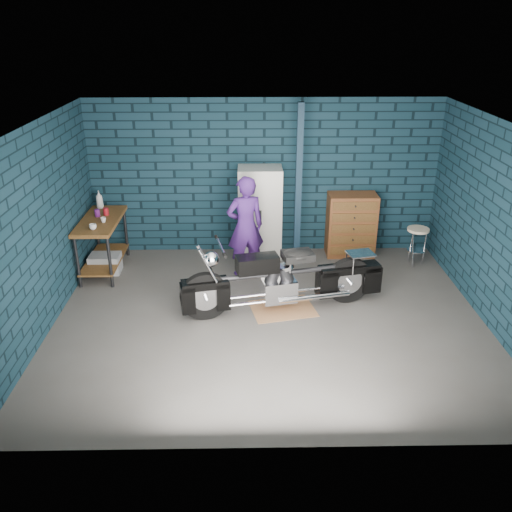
{
  "coord_description": "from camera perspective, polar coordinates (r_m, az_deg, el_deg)",
  "views": [
    {
      "loc": [
        -0.31,
        -6.63,
        3.92
      ],
      "look_at": [
        -0.18,
        0.3,
        0.84
      ],
      "focal_mm": 38.0,
      "sensor_mm": 36.0,
      "label": 1
    }
  ],
  "objects": [
    {
      "name": "shop_stool",
      "position": [
        9.58,
        16.51,
        0.95
      ],
      "size": [
        0.41,
        0.41,
        0.66
      ],
      "primitive_type": null,
      "rotation": [
        0.0,
        0.0,
        -0.15
      ],
      "color": "beige",
      "rests_on": "ground"
    },
    {
      "name": "tool_chest",
      "position": [
        9.65,
        9.99,
        3.21
      ],
      "size": [
        0.83,
        0.46,
        1.11
      ],
      "primitive_type": "cube",
      "color": "brown",
      "rests_on": "ground"
    },
    {
      "name": "mug_red",
      "position": [
        9.27,
        -15.52,
        4.54
      ],
      "size": [
        0.09,
        0.09,
        0.12
      ],
      "primitive_type": "cylinder",
      "rotation": [
        0.0,
        0.0,
        -0.09
      ],
      "color": "maroon",
      "rests_on": "workbench"
    },
    {
      "name": "bottle",
      "position": [
        9.62,
        -16.17,
        5.74
      ],
      "size": [
        0.14,
        0.14,
        0.31
      ],
      "primitive_type": "imported",
      "rotation": [
        0.0,
        0.0,
        0.23
      ],
      "color": "gray",
      "rests_on": "workbench"
    },
    {
      "name": "workbench",
      "position": [
        9.28,
        -15.8,
        1.11
      ],
      "size": [
        0.6,
        1.4,
        0.91
      ],
      "primitive_type": "cube",
      "color": "brown",
      "rests_on": "ground"
    },
    {
      "name": "motorcycle",
      "position": [
        7.69,
        2.91,
        -1.99
      ],
      "size": [
        2.6,
        1.21,
        1.11
      ],
      "primitive_type": null,
      "rotation": [
        0.0,
        0.0,
        0.22
      ],
      "color": "black",
      "rests_on": "ground"
    },
    {
      "name": "room_walls",
      "position": [
        7.46,
        1.35,
        8.31
      ],
      "size": [
        6.02,
        5.01,
        2.71
      ],
      "color": "#0E2631",
      "rests_on": "ground"
    },
    {
      "name": "person",
      "position": [
        8.66,
        -1.13,
        3.1
      ],
      "size": [
        0.69,
        0.55,
        1.66
      ],
      "primitive_type": "imported",
      "rotation": [
        0.0,
        0.0,
        3.41
      ],
      "color": "#441E72",
      "rests_on": "ground"
    },
    {
      "name": "mug_purple",
      "position": [
        9.24,
        -16.37,
        4.37
      ],
      "size": [
        0.11,
        0.11,
        0.12
      ],
      "primitive_type": "cylinder",
      "rotation": [
        0.0,
        0.0,
        -0.34
      ],
      "color": "#5F1B6E",
      "rests_on": "workbench"
    },
    {
      "name": "cup_a",
      "position": [
        8.68,
        -16.8,
        2.96
      ],
      "size": [
        0.15,
        0.15,
        0.09
      ],
      "primitive_type": "imported",
      "rotation": [
        0.0,
        0.0,
        -0.42
      ],
      "color": "beige",
      "rests_on": "workbench"
    },
    {
      "name": "locker",
      "position": [
        9.39,
        0.41,
        4.57
      ],
      "size": [
        0.74,
        0.53,
        1.59
      ],
      "primitive_type": "cube",
      "color": "beige",
      "rests_on": "ground"
    },
    {
      "name": "ground",
      "position": [
        7.7,
        1.38,
        -6.6
      ],
      "size": [
        6.0,
        6.0,
        0.0
      ],
      "primitive_type": "plane",
      "color": "#474542",
      "rests_on": "ground"
    },
    {
      "name": "drip_mat",
      "position": [
        7.95,
        2.83,
        -5.55
      ],
      "size": [
        1.02,
        0.85,
        0.01
      ],
      "primitive_type": "cube",
      "rotation": [
        0.0,
        0.0,
        0.22
      ],
      "color": "brown",
      "rests_on": "ground"
    },
    {
      "name": "support_post",
      "position": [
        8.99,
        4.49,
        7.31
      ],
      "size": [
        0.1,
        0.1,
        2.7
      ],
      "primitive_type": "cube",
      "color": "#102333",
      "rests_on": "ground"
    },
    {
      "name": "storage_bin",
      "position": [
        9.33,
        -15.57,
        -0.76
      ],
      "size": [
        0.5,
        0.35,
        0.31
      ],
      "primitive_type": "cube",
      "color": "gray",
      "rests_on": "ground"
    },
    {
      "name": "cup_b",
      "position": [
        8.95,
        -15.77,
        3.68
      ],
      "size": [
        0.1,
        0.1,
        0.08
      ],
      "primitive_type": "imported",
      "rotation": [
        0.0,
        0.0,
        0.19
      ],
      "color": "beige",
      "rests_on": "workbench"
    }
  ]
}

